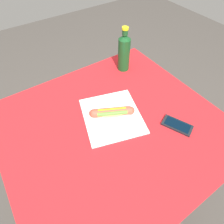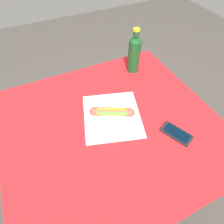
# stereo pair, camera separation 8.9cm
# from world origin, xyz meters

# --- Properties ---
(ground_plane) EXTENTS (6.00, 6.00, 0.00)m
(ground_plane) POSITION_xyz_m (0.00, 0.00, 0.00)
(ground_plane) COLOR #47423D
(ground_plane) RESTS_ON ground
(dining_table) EXTENTS (0.98, 0.91, 0.75)m
(dining_table) POSITION_xyz_m (0.00, 0.00, 0.61)
(dining_table) COLOR brown
(dining_table) RESTS_ON ground
(paper_wrapper) EXTENTS (0.34, 0.36, 0.01)m
(paper_wrapper) POSITION_xyz_m (-0.02, -0.04, 0.75)
(paper_wrapper) COLOR white
(paper_wrapper) RESTS_ON dining_table
(hot_dog) EXTENTS (0.19, 0.12, 0.05)m
(hot_dog) POSITION_xyz_m (-0.02, -0.04, 0.78)
(hot_dog) COLOR #DBB26B
(hot_dog) RESTS_ON paper_wrapper
(cell_phone) EXTENTS (0.11, 0.15, 0.01)m
(cell_phone) POSITION_xyz_m (-0.24, 0.17, 0.76)
(cell_phone) COLOR black
(cell_phone) RESTS_ON dining_table
(soda_bottle) EXTENTS (0.07, 0.07, 0.25)m
(soda_bottle) POSITION_xyz_m (-0.29, -0.31, 0.86)
(soda_bottle) COLOR #14471E
(soda_bottle) RESTS_ON dining_table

